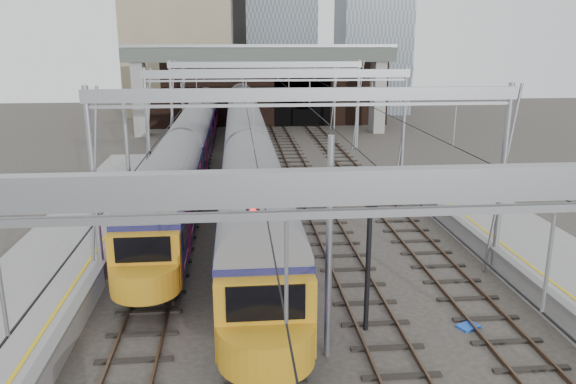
{
  "coord_description": "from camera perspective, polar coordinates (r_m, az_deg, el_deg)",
  "views": [
    {
      "loc": [
        -2.68,
        -13.54,
        9.58
      ],
      "look_at": [
        -0.22,
        12.95,
        2.4
      ],
      "focal_mm": 35.0,
      "sensor_mm": 36.0,
      "label": 1
    }
  ],
  "objects": [
    {
      "name": "signal_near_left",
      "position": [
        16.36,
        -3.51,
        -7.48
      ],
      "size": [
        0.38,
        0.48,
        5.31
      ],
      "rotation": [
        0.0,
        0.0,
        -0.05
      ],
      "color": "black",
      "rests_on": "ground"
    },
    {
      "name": "overhead_line",
      "position": [
        35.26,
        -0.95,
        10.2
      ],
      "size": [
        16.8,
        80.0,
        8.0
      ],
      "color": "gray",
      "rests_on": "ground"
    },
    {
      "name": "tracks",
      "position": [
        30.22,
        0.05,
        -3.34
      ],
      "size": [
        14.4,
        80.0,
        0.22
      ],
      "color": "#4C3828",
      "rests_on": "ground"
    },
    {
      "name": "equip_cover_c",
      "position": [
        20.87,
        17.84,
        -12.88
      ],
      "size": [
        0.88,
        0.77,
        0.09
      ],
      "primitive_type": "cube",
      "rotation": [
        0.0,
        0.0,
        0.43
      ],
      "color": "blue",
      "rests_on": "ground"
    },
    {
      "name": "equip_cover_b",
      "position": [
        21.24,
        -0.01,
        -11.57
      ],
      "size": [
        0.78,
        0.56,
        0.09
      ],
      "primitive_type": "cube",
      "rotation": [
        0.0,
        0.0,
        0.01
      ],
      "color": "blue",
      "rests_on": "ground"
    },
    {
      "name": "signal_near_centre",
      "position": [
        18.62,
        8.27,
        -4.97
      ],
      "size": [
        0.39,
        0.48,
        5.18
      ],
      "rotation": [
        0.0,
        0.0,
        -0.18
      ],
      "color": "black",
      "rests_on": "ground"
    },
    {
      "name": "equip_cover_a",
      "position": [
        18.52,
        -2.36,
        -15.86
      ],
      "size": [
        0.98,
        0.7,
        0.11
      ],
      "primitive_type": "cube",
      "rotation": [
        0.0,
        0.0,
        0.02
      ],
      "color": "blue",
      "rests_on": "ground"
    },
    {
      "name": "train_main",
      "position": [
        47.71,
        -4.46,
        6.58
      ],
      "size": [
        2.89,
        66.86,
        4.95
      ],
      "color": "black",
      "rests_on": "ground"
    },
    {
      "name": "train_second",
      "position": [
        49.41,
        -9.16,
        6.52
      ],
      "size": [
        2.61,
        60.32,
        4.55
      ],
      "color": "black",
      "rests_on": "ground"
    },
    {
      "name": "overbridge",
      "position": [
        59.65,
        -2.8,
        12.86
      ],
      "size": [
        28.0,
        3.0,
        9.25
      ],
      "color": "gray",
      "rests_on": "ground"
    },
    {
      "name": "retaining_wall",
      "position": [
        65.81,
        -1.76,
        10.52
      ],
      "size": [
        28.0,
        2.75,
        9.0
      ],
      "color": "black",
      "rests_on": "ground"
    }
  ]
}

